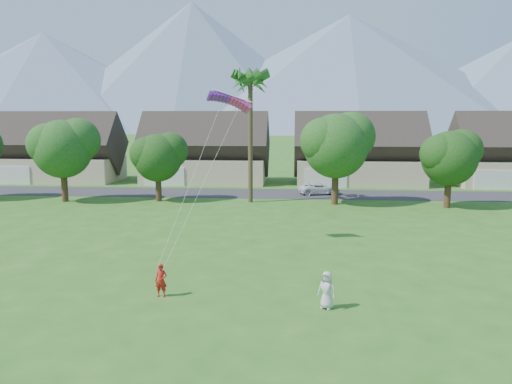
# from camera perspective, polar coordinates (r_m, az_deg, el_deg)

# --- Properties ---
(ground) EXTENTS (500.00, 500.00, 0.00)m
(ground) POSITION_cam_1_polar(r_m,az_deg,el_deg) (20.48, -2.29, -14.85)
(ground) COLOR #2D6019
(ground) RESTS_ON ground
(street) EXTENTS (90.00, 7.00, 0.01)m
(street) POSITION_cam_1_polar(r_m,az_deg,el_deg) (53.33, 2.04, -0.19)
(street) COLOR #2D2D30
(street) RESTS_ON ground
(kite_flyer) EXTENTS (0.57, 0.38, 1.53)m
(kite_flyer) POSITION_cam_1_polar(r_m,az_deg,el_deg) (23.45, -10.80, -9.90)
(kite_flyer) COLOR red
(kite_flyer) RESTS_ON ground
(watcher) EXTENTS (0.95, 0.83, 1.64)m
(watcher) POSITION_cam_1_polar(r_m,az_deg,el_deg) (21.90, 8.09, -11.04)
(watcher) COLOR beige
(watcher) RESTS_ON ground
(parked_car) EXTENTS (4.77, 3.08, 1.22)m
(parked_car) POSITION_cam_1_polar(r_m,az_deg,el_deg) (53.25, 7.24, 0.39)
(parked_car) COLOR silver
(parked_car) RESTS_ON ground
(mountain_ridge) EXTENTS (540.00, 240.00, 70.00)m
(mountain_ridge) POSITION_cam_1_polar(r_m,az_deg,el_deg) (279.55, 6.36, 12.84)
(mountain_ridge) COLOR slate
(mountain_ridge) RESTS_ON ground
(houses_row) EXTENTS (72.75, 8.19, 8.86)m
(houses_row) POSITION_cam_1_polar(r_m,az_deg,el_deg) (61.85, 2.89, 4.23)
(houses_row) COLOR beige
(houses_row) RESTS_ON ground
(tree_row) EXTENTS (62.27, 6.67, 8.45)m
(tree_row) POSITION_cam_1_polar(r_m,az_deg,el_deg) (46.81, 0.34, 4.61)
(tree_row) COLOR #47301C
(tree_row) RESTS_ON ground
(fan_palm) EXTENTS (3.00, 3.00, 13.80)m
(fan_palm) POSITION_cam_1_polar(r_m,az_deg,el_deg) (47.49, -0.65, 13.01)
(fan_palm) COLOR #4C3D26
(fan_palm) RESTS_ON ground
(parafoil_kite) EXTENTS (2.88, 1.28, 0.50)m
(parafoil_kite) POSITION_cam_1_polar(r_m,az_deg,el_deg) (31.42, -3.01, 10.54)
(parafoil_kite) COLOR #7017AF
(parafoil_kite) RESTS_ON ground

